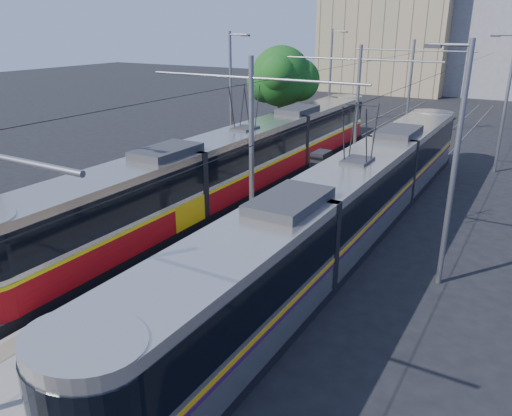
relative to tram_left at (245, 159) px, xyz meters
The scene contains 12 objects.
ground 13.91m from the tram_left, 74.89° to the right, with size 160.00×160.00×0.00m, color black.
platform 5.37m from the tram_left, 45.54° to the left, with size 4.00×50.00×0.30m, color gray.
tactile_strip_left 4.48m from the tram_left, 59.63° to the left, with size 0.70×50.00×0.01m, color gray.
tactile_strip_right 6.40m from the tram_left, 35.99° to the left, with size 0.70×50.00×0.01m, color gray.
rails 5.41m from the tram_left, 45.54° to the left, with size 8.71×70.00×0.03m.
tram_left is the anchor object (origin of this frame).
tram_right 7.90m from the tram_left, 24.22° to the right, with size 2.43×29.39×5.50m.
catenary 4.64m from the tram_left, 12.87° to the left, with size 9.20×70.00×7.00m.
street_lamps 8.83m from the tram_left, 64.85° to the left, with size 15.18×38.22×8.00m.
shelter 4.56m from the tram_left, ahead, with size 0.70×1.13×2.50m.
tree 12.59m from the tram_left, 107.55° to the left, with size 4.80×4.44×6.98m.
building_left 47.48m from the tram_left, 97.81° to the left, with size 16.32×12.24×15.29m.
Camera 1 is at (9.82, -8.32, 8.37)m, focal length 35.00 mm.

